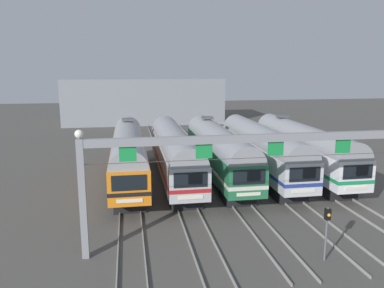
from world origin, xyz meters
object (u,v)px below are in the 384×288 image
at_px(commuter_train_orange, 128,153).
at_px(yard_signal_mast, 327,224).
at_px(commuter_train_green, 219,150).
at_px(commuter_train_silver, 261,148).
at_px(commuter_train_white, 302,147).
at_px(catenary_gantry, 275,155).
at_px(commuter_train_stainless, 174,151).

relative_size(commuter_train_orange, yard_signal_mast, 6.13).
height_order(commuter_train_green, commuter_train_silver, commuter_train_green).
relative_size(commuter_train_green, commuter_train_white, 1.00).
distance_m(catenary_gantry, yard_signal_mast, 4.48).
relative_size(commuter_train_stainless, commuter_train_white, 1.00).
relative_size(commuter_train_green, commuter_train_silver, 1.00).
height_order(commuter_train_orange, yard_signal_mast, commuter_train_orange).
distance_m(commuter_train_green, commuter_train_white, 8.09).
xyz_separation_m(commuter_train_white, yard_signal_mast, (-6.07, -15.91, -0.63)).
xyz_separation_m(commuter_train_stainless, commuter_train_green, (4.04, 0.00, 0.00)).
relative_size(commuter_train_orange, commuter_train_stainless, 1.00).
height_order(commuter_train_stainless, commuter_train_green, commuter_train_green).
relative_size(commuter_train_orange, commuter_train_silver, 1.00).
bearing_deg(catenary_gantry, commuter_train_white, 59.07).
height_order(commuter_train_stainless, commuter_train_white, commuter_train_white).
relative_size(commuter_train_orange, commuter_train_white, 1.00).
relative_size(commuter_train_white, yard_signal_mast, 6.13).
distance_m(commuter_train_silver, catenary_gantry, 14.32).
bearing_deg(catenary_gantry, commuter_train_orange, 120.93).
height_order(commuter_train_green, catenary_gantry, catenary_gantry).
bearing_deg(commuter_train_silver, commuter_train_white, 0.06).
height_order(commuter_train_silver, commuter_train_white, commuter_train_white).
relative_size(commuter_train_stainless, yard_signal_mast, 6.13).
height_order(commuter_train_orange, commuter_train_green, same).
xyz_separation_m(commuter_train_orange, commuter_train_white, (16.17, 0.00, 0.00)).
bearing_deg(yard_signal_mast, commuter_train_silver, 82.76).
relative_size(commuter_train_white, catenary_gantry, 0.84).
distance_m(commuter_train_green, catenary_gantry, 13.74).
height_order(commuter_train_white, yard_signal_mast, commuter_train_white).
height_order(commuter_train_orange, commuter_train_stainless, commuter_train_orange).
xyz_separation_m(commuter_train_orange, catenary_gantry, (8.09, -13.50, 2.55)).
distance_m(commuter_train_orange, commuter_train_silver, 12.13).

